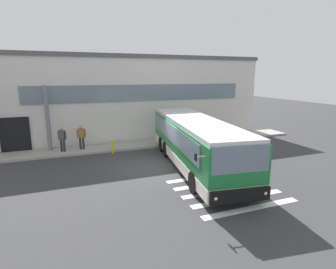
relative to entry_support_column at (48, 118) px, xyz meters
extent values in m
cube|color=#353538|center=(5.68, -5.40, -2.31)|extent=(80.00, 90.00, 0.02)
cube|color=silver|center=(7.68, -11.40, -2.29)|extent=(4.40, 0.36, 0.01)
cube|color=silver|center=(7.68, -10.50, -2.29)|extent=(4.40, 0.36, 0.01)
cube|color=silver|center=(7.68, -9.60, -2.29)|extent=(4.40, 0.36, 0.01)
cube|color=silver|center=(7.68, -8.70, -2.29)|extent=(4.40, 0.36, 0.01)
cube|color=silver|center=(7.68, -7.80, -2.29)|extent=(4.40, 0.36, 0.01)
cube|color=silver|center=(5.68, 6.60, 0.86)|extent=(22.52, 12.00, 6.32)
cube|color=#56565B|center=(5.68, 6.60, 4.17)|extent=(22.72, 12.20, 0.30)
cube|color=black|center=(-2.09, 0.55, -1.10)|extent=(1.80, 0.16, 2.40)
cube|color=slate|center=(6.68, 0.56, 1.50)|extent=(16.52, 0.10, 1.20)
cube|color=#9E9B93|center=(5.68, -0.60, -2.22)|extent=(26.52, 2.00, 0.15)
cylinder|color=slate|center=(0.00, 0.00, 0.00)|extent=(0.28, 0.28, 4.30)
cube|color=#1E7238|center=(7.82, -6.08, -0.87)|extent=(3.96, 10.80, 2.15)
cube|color=silver|center=(7.82, -6.08, -1.67)|extent=(4.00, 10.84, 0.55)
cube|color=silver|center=(7.82, -6.08, 0.30)|extent=(3.83, 10.59, 0.20)
cube|color=slate|center=(7.11, -11.26, -0.27)|extent=(2.34, 0.44, 1.05)
cube|color=slate|center=(9.14, -5.96, -0.37)|extent=(1.31, 9.27, 0.95)
cube|color=slate|center=(6.57, -5.61, -0.37)|extent=(1.31, 9.27, 0.95)
cube|color=black|center=(7.11, -11.26, 0.08)|extent=(2.14, 0.39, 0.28)
cube|color=black|center=(7.09, -11.39, -1.67)|extent=(2.45, 0.53, 0.52)
sphere|color=beige|center=(8.10, -11.57, -1.65)|extent=(0.18, 0.18, 0.18)
sphere|color=beige|center=(6.07, -11.29, -1.65)|extent=(0.18, 0.18, 0.18)
cylinder|color=#B7B7BF|center=(5.65, -10.86, -0.12)|extent=(0.40, 0.10, 0.05)
cube|color=black|center=(5.45, -10.83, -0.12)|extent=(0.07, 0.20, 0.28)
cylinder|color=black|center=(8.51, -9.68, -1.80)|extent=(0.43, 1.03, 1.00)
cylinder|color=black|center=(6.18, -9.37, -1.80)|extent=(0.43, 1.03, 1.00)
cylinder|color=black|center=(9.26, -4.19, -1.80)|extent=(0.43, 1.03, 1.00)
cylinder|color=black|center=(6.93, -3.87, -1.80)|extent=(0.43, 1.03, 1.00)
cylinder|color=black|center=(9.44, -2.90, -1.80)|extent=(0.43, 1.03, 1.00)
cylinder|color=black|center=(7.11, -2.58, -1.80)|extent=(0.43, 1.03, 1.00)
cylinder|color=#2D2D33|center=(0.89, -0.80, -1.72)|extent=(0.15, 0.15, 0.85)
cylinder|color=#2D2D33|center=(0.71, -0.70, -1.72)|extent=(0.15, 0.15, 0.85)
cube|color=#4C4751|center=(0.80, -0.75, -1.01)|extent=(0.44, 0.37, 0.58)
sphere|color=tan|center=(0.80, -0.75, -0.59)|extent=(0.23, 0.23, 0.23)
cylinder|color=#4C4751|center=(1.02, -0.86, -1.06)|extent=(0.09, 0.09, 0.55)
cylinder|color=#4C4751|center=(0.58, -0.63, -1.06)|extent=(0.09, 0.09, 0.55)
cylinder|color=#2D2D33|center=(2.11, -0.66, -1.72)|extent=(0.15, 0.15, 0.85)
cylinder|color=#2D2D33|center=(1.91, -0.61, -1.72)|extent=(0.15, 0.15, 0.85)
cube|color=#996633|center=(2.01, -0.64, -1.01)|extent=(0.42, 0.31, 0.58)
sphere|color=tan|center=(2.01, -0.64, -0.59)|extent=(0.23, 0.23, 0.23)
cylinder|color=#996633|center=(2.25, -0.70, -1.06)|extent=(0.09, 0.09, 0.55)
cylinder|color=#996633|center=(1.77, -0.58, -1.06)|extent=(0.09, 0.09, 0.55)
cylinder|color=yellow|center=(3.86, -1.80, -1.85)|extent=(0.18, 0.18, 0.90)
camera|label=1|loc=(1.17, -19.19, 2.78)|focal=28.66mm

